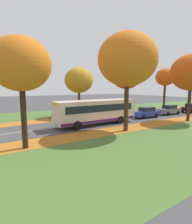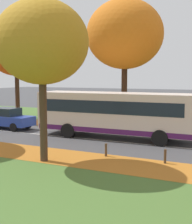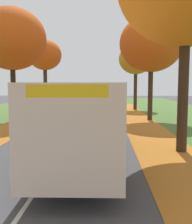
# 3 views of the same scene
# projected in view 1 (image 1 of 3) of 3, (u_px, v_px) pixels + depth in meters

# --- Properties ---
(grass_verge_left) EXTENTS (12.00, 90.00, 0.01)m
(grass_verge_left) POSITION_uv_depth(u_px,v_px,m) (105.00, 110.00, 34.44)
(grass_verge_left) COLOR #476B2D
(grass_verge_left) RESTS_ON ground
(leaf_litter_left) EXTENTS (2.80, 60.00, 0.00)m
(leaf_litter_left) POSITION_uv_depth(u_px,v_px,m) (91.00, 116.00, 27.43)
(leaf_litter_left) COLOR #B26B23
(leaf_litter_left) RESTS_ON grass_verge_left
(leaf_litter_right) EXTENTS (2.80, 60.00, 0.00)m
(leaf_litter_right) POSITION_uv_depth(u_px,v_px,m) (132.00, 128.00, 19.70)
(leaf_litter_right) COLOR #B26B23
(leaf_litter_right) RESTS_ON grass_verge_right
(road_centre_line) EXTENTS (0.12, 80.00, 0.01)m
(road_centre_line) POSITION_uv_depth(u_px,v_px,m) (139.00, 117.00, 26.72)
(road_centre_line) COLOR silver
(road_centre_line) RESTS_ON ground
(tree_left_near) EXTENTS (4.35, 4.35, 7.56)m
(tree_left_near) POSITION_uv_depth(u_px,v_px,m) (79.00, 80.00, 26.75)
(tree_left_near) COLOR #422D1E
(tree_left_near) RESTS_ON ground
(tree_left_mid) EXTENTS (5.58, 5.58, 9.24)m
(tree_left_mid) POSITION_uv_depth(u_px,v_px,m) (126.00, 75.00, 31.84)
(tree_left_mid) COLOR black
(tree_left_mid) RESTS_ON ground
(tree_left_far) EXTENTS (4.12, 4.12, 8.59)m
(tree_left_far) POSITION_uv_depth(u_px,v_px,m) (165.00, 77.00, 37.58)
(tree_left_far) COLOR #382619
(tree_left_far) RESTS_ON ground
(tree_right_nearest) EXTENTS (4.24, 4.24, 8.04)m
(tree_right_nearest) POSITION_uv_depth(u_px,v_px,m) (21.00, 65.00, 12.24)
(tree_right_nearest) COLOR black
(tree_right_nearest) RESTS_ON ground
(tree_right_near) EXTENTS (5.92, 5.92, 9.92)m
(tree_right_near) POSITION_uv_depth(u_px,v_px,m) (127.00, 60.00, 17.32)
(tree_right_near) COLOR #382619
(tree_right_near) RESTS_ON ground
(tree_right_mid) EXTENTS (5.30, 5.30, 8.85)m
(tree_right_mid) POSITION_uv_depth(u_px,v_px,m) (191.00, 73.00, 22.82)
(tree_right_mid) COLOR #382619
(tree_right_mid) RESTS_ON ground
(bollard_third) EXTENTS (0.12, 0.12, 0.60)m
(bollard_third) POSITION_uv_depth(u_px,v_px,m) (26.00, 122.00, 21.39)
(bollard_third) COLOR #4C3823
(bollard_third) RESTS_ON ground
(bollard_fourth) EXTENTS (0.12, 0.12, 0.67)m
(bollard_fourth) POSITION_uv_depth(u_px,v_px,m) (50.00, 119.00, 22.97)
(bollard_fourth) COLOR #4C3823
(bollard_fourth) RESTS_ON ground
(bollard_fifth) EXTENTS (0.12, 0.12, 0.67)m
(bollard_fifth) POSITION_uv_depth(u_px,v_px,m) (71.00, 117.00, 24.54)
(bollard_fifth) COLOR #4C3823
(bollard_fifth) RESTS_ON ground
(bus) EXTENTS (2.82, 10.45, 2.98)m
(bus) POSITION_uv_depth(u_px,v_px,m) (96.00, 111.00, 21.17)
(bus) COLOR beige
(bus) RESTS_ON ground
(car_blue_lead) EXTENTS (1.87, 4.24, 1.62)m
(car_blue_lead) POSITION_uv_depth(u_px,v_px,m) (146.00, 112.00, 26.11)
(car_blue_lead) COLOR #233D9E
(car_blue_lead) RESTS_ON ground
(car_grey_following) EXTENTS (1.92, 4.27, 1.62)m
(car_grey_following) POSITION_uv_depth(u_px,v_px,m) (169.00, 110.00, 29.21)
(car_grey_following) COLOR slate
(car_grey_following) RESTS_ON ground
(car_black_third_in_line) EXTENTS (1.80, 4.21, 1.62)m
(car_black_third_in_line) POSITION_uv_depth(u_px,v_px,m) (191.00, 108.00, 31.80)
(car_black_third_in_line) COLOR black
(car_black_third_in_line) RESTS_ON ground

